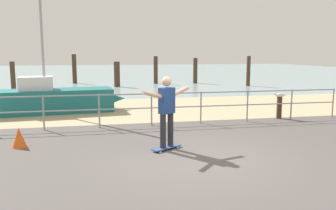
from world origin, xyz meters
name	(u,v)px	position (x,y,z in m)	size (l,w,h in m)	color
ground_plane	(215,176)	(0.00, -1.00, 0.00)	(24.00, 10.00, 0.04)	#514C49
beach_strip	(150,109)	(0.00, 7.00, 0.00)	(24.00, 6.00, 0.04)	tan
sea_surface	(115,72)	(0.00, 35.00, 0.00)	(72.00, 50.00, 0.04)	#849EA3
railing_fence	(151,104)	(-0.46, 3.60, 0.70)	(12.86, 0.05, 1.05)	gray
sailboat	(58,99)	(-3.59, 6.77, 0.52)	(5.04, 1.87, 5.57)	#19666B
skateboard	(167,148)	(-0.54, 0.84, 0.07)	(0.78, 0.59, 0.08)	#334C8C
skateboarder	(167,108)	(-0.54, 0.84, 1.02)	(1.27, 0.84, 1.65)	#26262B
bollard_short	(279,108)	(4.05, 3.86, 0.38)	(0.18, 0.18, 0.76)	#422D1E
seagull	(279,95)	(4.03, 3.86, 0.83)	(0.49, 0.17, 0.18)	white
groyne_post_0	(13,78)	(-6.70, 13.70, 0.90)	(0.26, 0.26, 1.80)	#422D1E
groyne_post_1	(74,69)	(-3.74, 19.82, 1.09)	(0.33, 0.33, 2.19)	#422D1E
groyne_post_2	(117,74)	(-0.78, 16.48, 0.85)	(0.40, 0.40, 1.70)	#422D1E
groyne_post_3	(156,70)	(2.18, 18.35, 1.02)	(0.31, 0.31, 2.04)	#422D1E
groyne_post_4	(195,71)	(5.14, 18.04, 0.95)	(0.32, 0.32, 1.91)	#422D1E
groyne_post_5	(248,71)	(8.10, 15.19, 1.03)	(0.26, 0.26, 2.07)	#422D1E
traffic_cone	(19,138)	(-3.97, 1.76, 0.25)	(0.36, 0.36, 0.50)	#E55919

